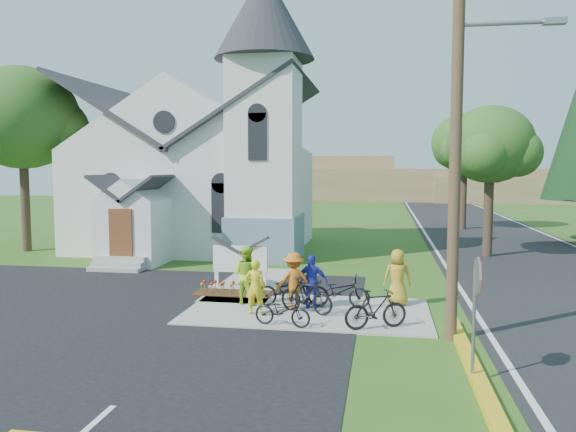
% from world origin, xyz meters
% --- Properties ---
extents(ground, '(120.00, 120.00, 0.00)m').
position_xyz_m(ground, '(0.00, 0.00, 0.00)').
color(ground, '#355D1A').
rests_on(ground, ground).
extents(road, '(8.00, 90.00, 0.02)m').
position_xyz_m(road, '(10.00, 15.00, 0.01)').
color(road, black).
rests_on(road, ground).
extents(sidewalk, '(7.00, 4.00, 0.05)m').
position_xyz_m(sidewalk, '(1.50, 0.50, 0.03)').
color(sidewalk, gray).
rests_on(sidewalk, ground).
extents(church, '(12.35, 12.00, 13.00)m').
position_xyz_m(church, '(-5.48, 12.48, 5.25)').
color(church, white).
rests_on(church, ground).
extents(church_sign, '(2.20, 0.40, 1.70)m').
position_xyz_m(church_sign, '(-1.20, 3.20, 1.03)').
color(church_sign, gray).
rests_on(church_sign, ground).
extents(flower_bed, '(2.60, 1.10, 0.07)m').
position_xyz_m(flower_bed, '(-1.20, 2.30, 0.04)').
color(flower_bed, '#3A230F').
rests_on(flower_bed, ground).
extents(utility_pole, '(3.45, 0.28, 10.00)m').
position_xyz_m(utility_pole, '(5.36, -1.50, 5.40)').
color(utility_pole, '#4E3B27').
rests_on(utility_pole, ground).
extents(stop_sign, '(0.11, 0.76, 2.48)m').
position_xyz_m(stop_sign, '(5.43, -4.20, 1.78)').
color(stop_sign, gray).
rests_on(stop_sign, ground).
extents(tree_lot_corner, '(5.60, 5.60, 9.15)m').
position_xyz_m(tree_lot_corner, '(-14.00, 10.00, 6.60)').
color(tree_lot_corner, '#38261E').
rests_on(tree_lot_corner, ground).
extents(tree_road_near, '(4.00, 4.00, 7.05)m').
position_xyz_m(tree_road_near, '(8.50, 12.00, 5.21)').
color(tree_road_near, '#38261E').
rests_on(tree_road_near, ground).
extents(tree_road_mid, '(4.40, 4.40, 7.80)m').
position_xyz_m(tree_road_mid, '(9.00, 24.00, 5.78)').
color(tree_road_mid, '#38261E').
rests_on(tree_road_mid, ground).
extents(distant_hills, '(61.00, 10.00, 5.60)m').
position_xyz_m(distant_hills, '(3.36, 56.33, 2.17)').
color(distant_hills, brown).
rests_on(distant_hills, ground).
extents(cyclist_0, '(0.60, 0.42, 1.56)m').
position_xyz_m(cyclist_0, '(0.10, -0.13, 0.83)').
color(cyclist_0, gold).
rests_on(cyclist_0, sidewalk).
extents(bike_0, '(1.62, 0.83, 0.81)m').
position_xyz_m(bike_0, '(1.07, -1.20, 0.46)').
color(bike_0, black).
rests_on(bike_0, sidewalk).
extents(cyclist_1, '(1.05, 0.94, 1.78)m').
position_xyz_m(cyclist_1, '(-0.45, 1.00, 0.94)').
color(cyclist_1, '#A1E22A').
rests_on(cyclist_1, sidewalk).
extents(bike_1, '(1.73, 1.07, 1.01)m').
position_xyz_m(bike_1, '(1.51, 0.20, 0.55)').
color(bike_1, black).
rests_on(bike_1, sidewalk).
extents(cyclist_2, '(0.94, 0.40, 1.59)m').
position_xyz_m(cyclist_2, '(1.59, 0.79, 0.85)').
color(cyclist_2, '#232CB2').
rests_on(cyclist_2, sidewalk).
extents(bike_2, '(1.97, 1.22, 0.98)m').
position_xyz_m(bike_2, '(0.80, 0.99, 0.54)').
color(bike_2, black).
rests_on(bike_2, sidewalk).
extents(cyclist_3, '(1.24, 1.01, 1.68)m').
position_xyz_m(cyclist_3, '(1.08, 0.55, 0.89)').
color(cyclist_3, '#C66416').
rests_on(cyclist_3, sidewalk).
extents(bike_3, '(1.76, 1.14, 1.03)m').
position_xyz_m(bike_3, '(3.48, -1.04, 0.56)').
color(bike_3, black).
rests_on(bike_3, sidewalk).
extents(cyclist_4, '(0.88, 0.61, 1.70)m').
position_xyz_m(cyclist_4, '(4.09, 1.60, 0.90)').
color(cyclist_4, '#AE8E20').
rests_on(cyclist_4, sidewalk).
extents(bike_4, '(1.87, 0.69, 0.97)m').
position_xyz_m(bike_4, '(2.37, 1.00, 0.54)').
color(bike_4, black).
rests_on(bike_4, sidewalk).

